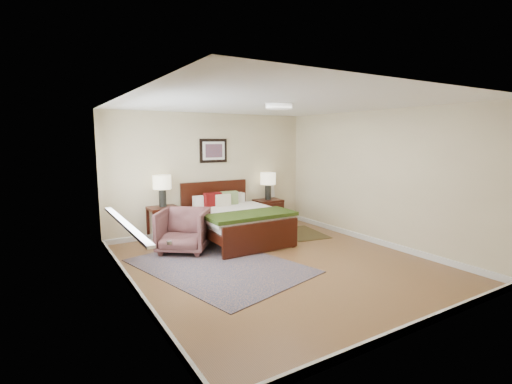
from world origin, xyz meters
TOP-DOWN VIEW (x-y plane):
  - floor at (0.00, 0.00)m, footprint 5.00×5.00m
  - back_wall at (0.00, 2.50)m, footprint 4.50×0.04m
  - front_wall at (0.00, -2.50)m, footprint 4.50×0.04m
  - left_wall at (-2.25, 0.00)m, footprint 0.04×5.00m
  - right_wall at (2.25, 0.00)m, footprint 0.04×5.00m
  - ceiling at (0.00, 0.00)m, footprint 4.50×5.00m
  - window at (-2.20, 0.70)m, footprint 0.11×2.72m
  - door at (-2.23, -1.75)m, footprint 0.06×1.00m
  - ceil_fixture at (0.00, 0.00)m, footprint 0.44×0.44m
  - bed at (0.05, 1.54)m, footprint 1.63×1.96m
  - wall_art at (0.05, 2.47)m, footprint 0.62×0.05m
  - nightstand_left at (-1.14, 2.25)m, footprint 0.56×0.50m
  - nightstand_right at (1.30, 2.26)m, footprint 0.60×0.45m
  - lamp_left at (-1.14, 2.27)m, footprint 0.35×0.35m
  - lamp_right at (1.30, 2.27)m, footprint 0.35×0.35m
  - armchair at (-1.07, 1.36)m, footprint 1.15×1.15m
  - rug_persian at (-0.87, 0.35)m, footprint 2.49×3.06m
  - rug_navy at (1.50, 1.27)m, footprint 0.93×1.24m

SIDE VIEW (x-z plane):
  - floor at x=0.00m, z-range 0.00..0.00m
  - rug_persian at x=-0.87m, z-range 0.00..0.01m
  - rug_navy at x=1.50m, z-range 0.00..0.01m
  - nightstand_right at x=1.30m, z-range 0.07..0.66m
  - armchair at x=-1.07m, z-range 0.00..0.76m
  - bed at x=0.05m, z-range -0.04..1.02m
  - nightstand_left at x=-1.14m, z-range 0.21..0.87m
  - lamp_right at x=1.30m, z-range 0.72..1.33m
  - door at x=-2.23m, z-range -0.02..2.16m
  - lamp_left at x=-1.14m, z-range 0.79..1.40m
  - back_wall at x=0.00m, z-range 0.00..2.50m
  - front_wall at x=0.00m, z-range 0.00..2.50m
  - left_wall at x=-2.25m, z-range 0.00..2.50m
  - right_wall at x=2.25m, z-range 0.00..2.50m
  - window at x=-2.20m, z-range 0.72..2.04m
  - wall_art at x=0.05m, z-range 1.47..1.97m
  - ceil_fixture at x=0.00m, z-range 2.43..2.50m
  - ceiling at x=0.00m, z-range 2.49..2.51m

